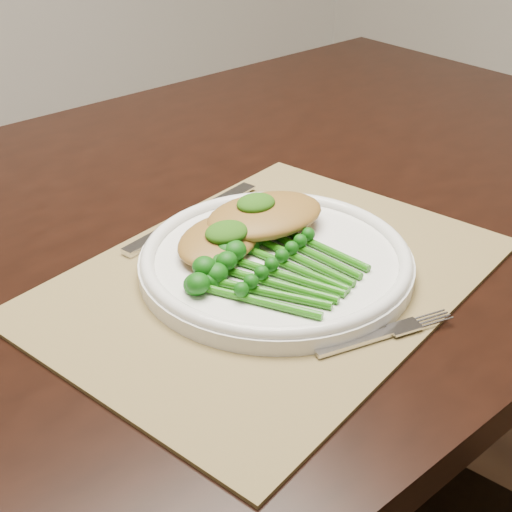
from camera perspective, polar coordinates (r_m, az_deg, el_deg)
dining_table at (r=1.13m, az=-3.50°, el=-13.38°), size 1.66×1.01×0.75m
placemat at (r=0.76m, az=1.27°, el=-1.75°), size 0.56×0.46×0.00m
dinner_plate at (r=0.77m, az=1.61°, el=-0.29°), size 0.30×0.30×0.03m
knife at (r=0.86m, az=-6.05°, el=2.63°), size 0.22×0.07×0.01m
fork at (r=0.69m, az=10.95°, el=-5.88°), size 0.15×0.05×0.00m
chicken_fillet_left at (r=0.77m, az=-2.95°, el=1.35°), size 0.14×0.13×0.02m
chicken_fillet_right at (r=0.80m, az=0.71°, el=3.28°), size 0.15×0.11×0.03m
pesto_dollop_left at (r=0.76m, az=-2.36°, el=1.92°), size 0.05×0.04×0.02m
pesto_dollop_right at (r=0.80m, az=-0.01°, el=4.25°), size 0.05×0.04×0.02m
broccolini_bundle at (r=0.73m, az=2.92°, el=-1.32°), size 0.19×0.20×0.04m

